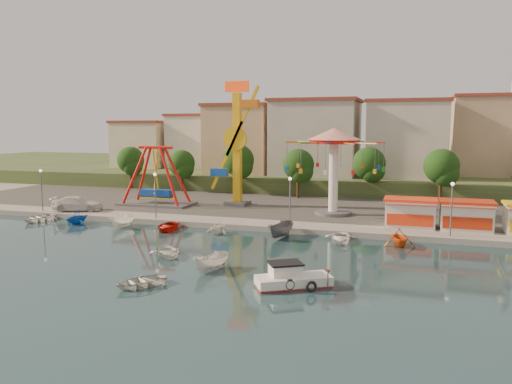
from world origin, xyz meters
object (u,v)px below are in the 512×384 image
at_px(wave_swinger, 334,152).
at_px(cabin_motorboat, 292,280).
at_px(pirate_ship_ride, 156,177).
at_px(kamikaze_tower, 238,146).
at_px(van, 77,204).
at_px(rowboat_a, 168,252).
at_px(skiff, 211,262).

relative_size(wave_swinger, cabin_motorboat, 2.11).
distance_m(pirate_ship_ride, wave_swinger, 24.35).
distance_m(kamikaze_tower, wave_swinger, 13.66).
xyz_separation_m(kamikaze_tower, wave_swinger, (13.27, -3.22, -0.36)).
relative_size(pirate_ship_ride, van, 1.62).
bearing_deg(wave_swinger, kamikaze_tower, 166.38).
height_order(rowboat_a, skiff, skiff).
distance_m(kamikaze_tower, cabin_motorboat, 34.16).
height_order(kamikaze_tower, wave_swinger, kamikaze_tower).
xyz_separation_m(pirate_ship_ride, rowboat_a, (13.28, -22.13, -4.00)).
bearing_deg(kamikaze_tower, van, -149.81).
bearing_deg(kamikaze_tower, cabin_motorboat, -63.90).
relative_size(kamikaze_tower, skiff, 4.63).
bearing_deg(kamikaze_tower, rowboat_a, -84.32).
height_order(kamikaze_tower, cabin_motorboat, kamikaze_tower).
height_order(wave_swinger, van, wave_swinger).
relative_size(rowboat_a, skiff, 1.07).
height_order(kamikaze_tower, van, kamikaze_tower).
bearing_deg(skiff, wave_swinger, 99.70).
distance_m(pirate_ship_ride, van, 10.69).
distance_m(pirate_ship_ride, cabin_motorboat, 37.18).
bearing_deg(rowboat_a, kamikaze_tower, 54.96).
height_order(pirate_ship_ride, cabin_motorboat, pirate_ship_ride).
distance_m(kamikaze_tower, rowboat_a, 26.47).
height_order(cabin_motorboat, van, van).
bearing_deg(rowboat_a, wave_swinger, 23.01).
relative_size(cabin_motorboat, skiff, 1.55).
bearing_deg(pirate_ship_ride, kamikaze_tower, 15.21).
relative_size(kamikaze_tower, wave_swinger, 1.42).
relative_size(wave_swinger, rowboat_a, 3.05).
distance_m(kamikaze_tower, van, 21.85).
bearing_deg(wave_swinger, rowboat_a, -116.27).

